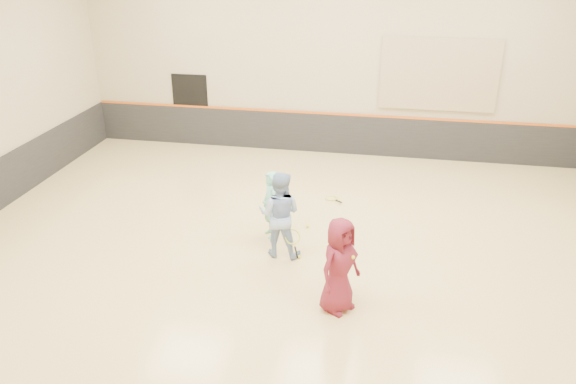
% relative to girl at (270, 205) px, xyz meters
% --- Properties ---
extents(room, '(15.04, 12.04, 6.22)m').
position_rel_girl_xyz_m(room, '(0.82, -0.55, 0.06)').
color(room, tan).
rests_on(room, ground).
extents(wainscot_back, '(14.90, 0.04, 1.20)m').
position_rel_girl_xyz_m(wainscot_back, '(0.82, 5.42, -0.15)').
color(wainscot_back, '#232326').
rests_on(wainscot_back, floor).
extents(accent_stripe, '(14.90, 0.03, 0.06)m').
position_rel_girl_xyz_m(accent_stripe, '(0.82, 5.41, 0.47)').
color(accent_stripe, '#D85914').
rests_on(accent_stripe, wall_back).
extents(acoustic_panel, '(3.20, 0.08, 2.00)m').
position_rel_girl_xyz_m(acoustic_panel, '(3.62, 5.40, 1.75)').
color(acoustic_panel, tan).
rests_on(acoustic_panel, wall_back).
extents(doorway, '(1.10, 0.05, 2.20)m').
position_rel_girl_xyz_m(doorway, '(-3.68, 5.43, 0.35)').
color(doorway, black).
rests_on(doorway, floor).
extents(girl, '(0.59, 0.65, 1.50)m').
position_rel_girl_xyz_m(girl, '(0.00, 0.00, 0.00)').
color(girl, '#7EDBC9').
rests_on(girl, floor).
extents(instructor, '(0.91, 0.73, 1.82)m').
position_rel_girl_xyz_m(instructor, '(0.35, -0.72, 0.16)').
color(instructor, '#8FACDD').
rests_on(instructor, floor).
extents(young_man, '(0.95, 1.02, 1.75)m').
position_rel_girl_xyz_m(young_man, '(1.71, -2.36, 0.12)').
color(young_man, maroon).
rests_on(young_man, floor).
extents(held_racket, '(0.48, 0.48, 0.57)m').
position_rel_girl_xyz_m(held_racket, '(0.64, -0.89, -0.23)').
color(held_racket, '#BDCE2D').
rests_on(held_racket, instructor).
extents(spare_racket, '(0.69, 0.69, 0.12)m').
position_rel_girl_xyz_m(spare_racket, '(1.08, 2.13, -0.69)').
color(spare_racket, '#C9DC30').
rests_on(spare_racket, floor).
extents(ball_under_racket, '(0.07, 0.07, 0.07)m').
position_rel_girl_xyz_m(ball_under_racket, '(0.76, -0.83, -0.72)').
color(ball_under_racket, gold).
rests_on(ball_under_racket, floor).
extents(ball_in_hand, '(0.07, 0.07, 0.07)m').
position_rel_girl_xyz_m(ball_in_hand, '(1.94, -2.46, 0.37)').
color(ball_in_hand, yellow).
rests_on(ball_in_hand, young_man).
extents(ball_beside_spare, '(0.07, 0.07, 0.07)m').
position_rel_girl_xyz_m(ball_beside_spare, '(0.74, 0.51, -0.72)').
color(ball_beside_spare, '#D5F138').
rests_on(ball_beside_spare, floor).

